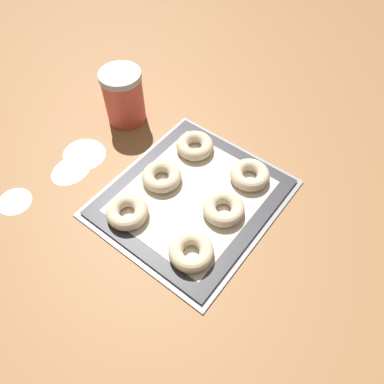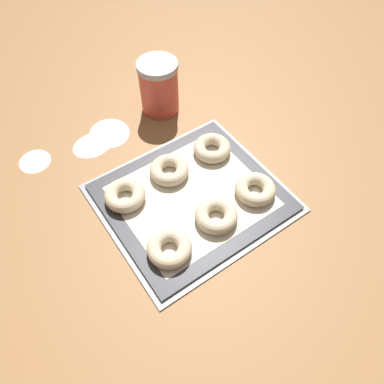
{
  "view_description": "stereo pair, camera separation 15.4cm",
  "coord_description": "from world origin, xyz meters",
  "px_view_note": "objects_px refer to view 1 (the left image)",
  "views": [
    {
      "loc": [
        -0.4,
        -0.32,
        0.72
      ],
      "look_at": [
        0.01,
        -0.01,
        0.03
      ],
      "focal_mm": 35.0,
      "sensor_mm": 36.0,
      "label": 1
    },
    {
      "loc": [
        -0.28,
        -0.43,
        0.72
      ],
      "look_at": [
        0.01,
        -0.01,
        0.03
      ],
      "focal_mm": 35.0,
      "sensor_mm": 36.0,
      "label": 2
    }
  ],
  "objects_px": {
    "baking_tray": "(192,198)",
    "bagel_back_left": "(127,212)",
    "bagel_front_left": "(191,252)",
    "bagel_back_center": "(163,175)",
    "flour_canister": "(124,97)",
    "bagel_front_center": "(223,209)",
    "bagel_front_right": "(250,175)",
    "bagel_back_right": "(195,146)"
  },
  "relations": [
    {
      "from": "bagel_front_right",
      "to": "bagel_back_right",
      "type": "height_order",
      "value": "same"
    },
    {
      "from": "baking_tray",
      "to": "bagel_back_left",
      "type": "bearing_deg",
      "value": 148.63
    },
    {
      "from": "bagel_back_left",
      "to": "flour_canister",
      "type": "height_order",
      "value": "flour_canister"
    },
    {
      "from": "baking_tray",
      "to": "bagel_back_center",
      "type": "distance_m",
      "value": 0.09
    },
    {
      "from": "bagel_front_left",
      "to": "flour_canister",
      "type": "height_order",
      "value": "flour_canister"
    },
    {
      "from": "baking_tray",
      "to": "bagel_back_right",
      "type": "relative_size",
      "value": 4.33
    },
    {
      "from": "bagel_front_left",
      "to": "bagel_back_right",
      "type": "bearing_deg",
      "value": 36.05
    },
    {
      "from": "bagel_front_left",
      "to": "bagel_front_right",
      "type": "distance_m",
      "value": 0.25
    },
    {
      "from": "bagel_front_right",
      "to": "bagel_back_center",
      "type": "relative_size",
      "value": 1.0
    },
    {
      "from": "flour_canister",
      "to": "bagel_front_left",
      "type": "bearing_deg",
      "value": -119.65
    },
    {
      "from": "bagel_front_left",
      "to": "bagel_front_right",
      "type": "height_order",
      "value": "same"
    },
    {
      "from": "baking_tray",
      "to": "bagel_front_right",
      "type": "bearing_deg",
      "value": -31.97
    },
    {
      "from": "bagel_front_right",
      "to": "bagel_back_center",
      "type": "height_order",
      "value": "same"
    },
    {
      "from": "bagel_front_center",
      "to": "bagel_front_right",
      "type": "height_order",
      "value": "same"
    },
    {
      "from": "bagel_back_left",
      "to": "flour_canister",
      "type": "relative_size",
      "value": 0.63
    },
    {
      "from": "bagel_front_center",
      "to": "bagel_back_left",
      "type": "height_order",
      "value": "same"
    },
    {
      "from": "bagel_front_right",
      "to": "bagel_back_right",
      "type": "distance_m",
      "value": 0.16
    },
    {
      "from": "bagel_back_center",
      "to": "flour_canister",
      "type": "height_order",
      "value": "flour_canister"
    },
    {
      "from": "baking_tray",
      "to": "flour_canister",
      "type": "xyz_separation_m",
      "value": [
        0.11,
        0.31,
        0.07
      ]
    },
    {
      "from": "bagel_front_right",
      "to": "bagel_back_right",
      "type": "relative_size",
      "value": 1.0
    },
    {
      "from": "bagel_back_center",
      "to": "baking_tray",
      "type": "bearing_deg",
      "value": -87.28
    },
    {
      "from": "baking_tray",
      "to": "bagel_back_left",
      "type": "relative_size",
      "value": 4.33
    },
    {
      "from": "bagel_front_left",
      "to": "bagel_front_center",
      "type": "distance_m",
      "value": 0.13
    },
    {
      "from": "baking_tray",
      "to": "bagel_front_left",
      "type": "distance_m",
      "value": 0.15
    },
    {
      "from": "bagel_back_left",
      "to": "flour_canister",
      "type": "xyz_separation_m",
      "value": [
        0.24,
        0.23,
        0.05
      ]
    },
    {
      "from": "bagel_front_right",
      "to": "bagel_back_left",
      "type": "distance_m",
      "value": 0.3
    },
    {
      "from": "baking_tray",
      "to": "bagel_back_left",
      "type": "height_order",
      "value": "bagel_back_left"
    },
    {
      "from": "flour_canister",
      "to": "bagel_front_center",
      "type": "bearing_deg",
      "value": -104.45
    },
    {
      "from": "baking_tray",
      "to": "bagel_front_right",
      "type": "distance_m",
      "value": 0.15
    },
    {
      "from": "bagel_front_left",
      "to": "bagel_front_right",
      "type": "xyz_separation_m",
      "value": [
        0.25,
        0.01,
        0.0
      ]
    },
    {
      "from": "bagel_back_left",
      "to": "baking_tray",
      "type": "bearing_deg",
      "value": -31.37
    },
    {
      "from": "baking_tray",
      "to": "flour_canister",
      "type": "height_order",
      "value": "flour_canister"
    },
    {
      "from": "baking_tray",
      "to": "bagel_front_left",
      "type": "xyz_separation_m",
      "value": [
        -0.12,
        -0.09,
        0.02
      ]
    },
    {
      "from": "bagel_back_left",
      "to": "bagel_back_right",
      "type": "bearing_deg",
      "value": 0.81
    },
    {
      "from": "bagel_front_left",
      "to": "bagel_back_left",
      "type": "bearing_deg",
      "value": 93.25
    },
    {
      "from": "baking_tray",
      "to": "bagel_front_left",
      "type": "relative_size",
      "value": 4.33
    },
    {
      "from": "bagel_front_center",
      "to": "bagel_back_right",
      "type": "distance_m",
      "value": 0.2
    },
    {
      "from": "bagel_back_right",
      "to": "baking_tray",
      "type": "bearing_deg",
      "value": -145.12
    },
    {
      "from": "bagel_front_center",
      "to": "bagel_back_center",
      "type": "height_order",
      "value": "same"
    },
    {
      "from": "bagel_front_right",
      "to": "bagel_back_right",
      "type": "xyz_separation_m",
      "value": [
        -0.0,
        0.16,
        0.0
      ]
    },
    {
      "from": "bagel_front_left",
      "to": "bagel_back_center",
      "type": "xyz_separation_m",
      "value": [
        0.12,
        0.18,
        0.0
      ]
    },
    {
      "from": "flour_canister",
      "to": "bagel_front_right",
      "type": "bearing_deg",
      "value": -87.66
    }
  ]
}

